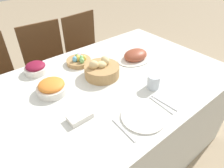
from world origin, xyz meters
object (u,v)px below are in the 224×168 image
object	(u,v)px
beet_salad_bowl	(36,68)
dinner_plate	(143,116)
bread_basket	(101,70)
drinking_cup	(153,82)
knife	(161,105)
chair_far_center	(50,65)
egg_basket	(79,60)
ham_platter	(135,56)
chair_far_right	(88,52)
butter_dish	(80,117)
spoon	(164,103)
carrot_bowl	(52,87)
fork	(123,130)

from	to	relation	value
beet_salad_bowl	dinner_plate	xyz separation A→B (m)	(0.27, -0.80, -0.03)
bread_basket	drinking_cup	distance (m)	0.37
dinner_plate	knife	distance (m)	0.15
chair_far_center	egg_basket	size ratio (longest dim) A/B	4.70
ham_platter	dinner_plate	size ratio (longest dim) A/B	1.29
chair_far_right	butter_dish	world-z (taller)	chair_far_right
ham_platter	knife	bearing A→B (deg)	-119.21
chair_far_center	spoon	xyz separation A→B (m)	(0.18, -1.29, 0.27)
chair_far_right	carrot_bowl	distance (m)	1.12
spoon	drinking_cup	world-z (taller)	drinking_cup
chair_far_right	ham_platter	distance (m)	0.85
dinner_plate	fork	bearing A→B (deg)	180.00
chair_far_right	egg_basket	size ratio (longest dim) A/B	4.70
egg_basket	butter_dish	size ratio (longest dim) A/B	1.45
egg_basket	spoon	distance (m)	0.73
spoon	butter_dish	bearing A→B (deg)	151.99
bread_basket	drinking_cup	size ratio (longest dim) A/B	2.70
bread_basket	knife	world-z (taller)	bread_basket
spoon	drinking_cup	size ratio (longest dim) A/B	2.02
bread_basket	beet_salad_bowl	distance (m)	0.48
chair_far_center	egg_basket	world-z (taller)	chair_far_center
chair_far_right	beet_salad_bowl	xyz separation A→B (m)	(-0.75, -0.48, 0.31)
egg_basket	knife	bearing A→B (deg)	-80.85
carrot_bowl	egg_basket	bearing A→B (deg)	31.84
fork	ham_platter	bearing A→B (deg)	43.85
beet_salad_bowl	knife	xyz separation A→B (m)	(0.42, -0.80, -0.03)
bread_basket	egg_basket	xyz separation A→B (m)	(-0.03, 0.25, -0.02)
chair_far_center	chair_far_right	bearing A→B (deg)	3.01
butter_dish	bread_basket	bearing A→B (deg)	37.06
egg_basket	fork	xyz separation A→B (m)	(-0.18, -0.72, -0.03)
carrot_bowl	drinking_cup	xyz separation A→B (m)	(0.53, -0.37, 0.01)
egg_basket	fork	size ratio (longest dim) A/B	1.03
carrot_bowl	beet_salad_bowl	distance (m)	0.29
beet_salad_bowl	chair_far_right	bearing A→B (deg)	32.86
egg_basket	spoon	world-z (taller)	egg_basket
spoon	bread_basket	bearing A→B (deg)	100.22
chair_far_center	beet_salad_bowl	distance (m)	0.63
carrot_bowl	bread_basket	bearing A→B (deg)	-7.68
egg_basket	carrot_bowl	distance (m)	0.38
drinking_cup	ham_platter	bearing A→B (deg)	62.39
ham_platter	drinking_cup	bearing A→B (deg)	-117.61
ham_platter	beet_salad_bowl	world-z (taller)	beet_salad_bowl
ham_platter	fork	world-z (taller)	ham_platter
dinner_plate	spoon	world-z (taller)	dinner_plate
fork	drinking_cup	world-z (taller)	drinking_cup
chair_far_center	egg_basket	bearing A→B (deg)	-83.96
ham_platter	butter_dish	xyz separation A→B (m)	(-0.70, -0.28, -0.01)
bread_basket	knife	xyz separation A→B (m)	(0.08, -0.47, -0.05)
knife	spoon	size ratio (longest dim) A/B	1.00
beet_salad_bowl	spoon	world-z (taller)	beet_salad_bowl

